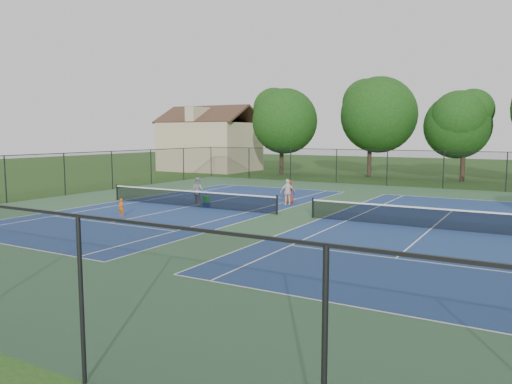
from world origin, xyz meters
The scene contains 15 objects.
ground centered at (0.00, 0.00, 0.00)m, with size 140.00×140.00×0.00m, color #234716.
court_pad centered at (0.00, 0.00, 0.00)m, with size 36.00×36.00×0.01m, color #2E522F.
tennis_court_left centered at (-7.00, 0.00, 0.10)m, with size 12.00×23.83×1.07m.
tennis_court_right centered at (7.00, 0.00, 0.10)m, with size 12.00×23.83×1.07m.
perimeter_fence centered at (0.00, 0.00, 1.60)m, with size 36.08×36.08×3.02m.
tree_back_a centered at (-13.00, 24.00, 6.04)m, with size 6.80×6.80×9.15m.
tree_back_b centered at (-4.00, 26.00, 6.60)m, with size 7.60×7.60×10.03m.
tree_back_c centered at (5.00, 25.00, 5.48)m, with size 6.00×6.00×8.40m.
clapboard_house centered at (-23.00, 25.00, 3.09)m, with size 10.80×8.10×7.65m.
child_player centered at (-7.88, -4.70, 0.49)m, with size 0.36×0.23×0.98m, color #CE570D.
instructor centered at (-7.27, 1.28, 0.83)m, with size 0.81×0.63×1.67m, color #969698.
bystander_a centered at (-2.18, 3.59, 0.81)m, with size 0.95×0.39×1.61m, color white.
bystander_c centered at (-2.41, 4.24, 0.75)m, with size 0.74×0.48×1.51m, color maroon.
ball_crate centered at (-6.02, 0.40, 0.14)m, with size 0.35×0.29×0.29m, color navy.
ball_hopper centered at (-6.02, 0.40, 0.48)m, with size 0.33×0.28×0.38m, color green.
Camera 1 is at (11.28, -23.72, 4.38)m, focal length 35.00 mm.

